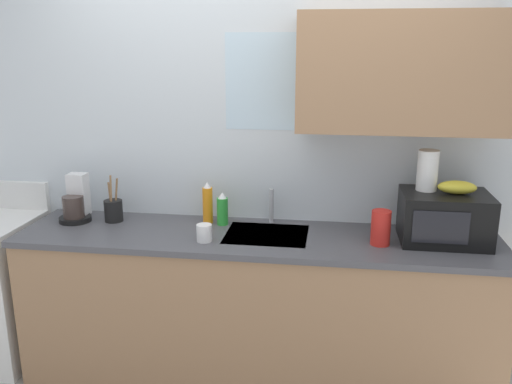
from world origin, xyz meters
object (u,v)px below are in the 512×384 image
at_px(microwave, 444,218).
at_px(dish_soap_bottle_green, 222,210).
at_px(paper_towel_roll, 428,170).
at_px(cereal_canister, 381,228).
at_px(banana_bunch, 457,187).
at_px(mug_white, 204,233).
at_px(dish_soap_bottle_orange, 208,204).
at_px(utensil_crock, 113,210).
at_px(coffee_maker, 76,203).

height_order(microwave, dish_soap_bottle_green, microwave).
relative_size(paper_towel_roll, cereal_canister, 1.18).
bearing_deg(banana_bunch, paper_towel_roll, 161.57).
height_order(microwave, cereal_canister, microwave).
relative_size(banana_bunch, mug_white, 2.11).
relative_size(microwave, banana_bunch, 2.30).
bearing_deg(dish_soap_bottle_orange, utensil_crock, -174.68).
relative_size(cereal_canister, mug_white, 1.97).
distance_m(microwave, utensil_crock, 1.91).
xyz_separation_m(microwave, cereal_canister, (-0.34, -0.10, -0.04)).
bearing_deg(dish_soap_bottle_orange, dish_soap_bottle_green, -12.63).
relative_size(coffee_maker, cereal_canister, 1.50).
xyz_separation_m(microwave, banana_bunch, (0.05, 0.00, 0.17)).
height_order(paper_towel_roll, dish_soap_bottle_green, paper_towel_roll).
relative_size(dish_soap_bottle_green, mug_white, 2.08).
bearing_deg(cereal_canister, dish_soap_bottle_orange, 167.36).
bearing_deg(dish_soap_bottle_green, cereal_canister, -12.64).
relative_size(banana_bunch, cereal_canister, 1.07).
bearing_deg(microwave, dish_soap_bottle_green, 175.23).
distance_m(coffee_maker, dish_soap_bottle_orange, 0.80).
xyz_separation_m(paper_towel_roll, mug_white, (-1.18, -0.24, -0.33)).
xyz_separation_m(banana_bunch, utensil_crock, (-1.95, 0.07, -0.23)).
bearing_deg(utensil_crock, paper_towel_roll, -0.63).
bearing_deg(paper_towel_roll, coffee_maker, 179.77).
bearing_deg(banana_bunch, microwave, -178.23).
bearing_deg(paper_towel_roll, mug_white, -168.51).
relative_size(dish_soap_bottle_green, dish_soap_bottle_orange, 0.78).
distance_m(dish_soap_bottle_orange, mug_white, 0.33).
distance_m(coffee_maker, utensil_crock, 0.23).
relative_size(dish_soap_bottle_green, cereal_canister, 1.05).
bearing_deg(banana_bunch, cereal_canister, -165.62).
height_order(banana_bunch, dish_soap_bottle_green, banana_bunch).
distance_m(banana_bunch, utensil_crock, 1.97).
bearing_deg(dish_soap_bottle_green, utensil_crock, -177.23).
bearing_deg(coffee_maker, banana_bunch, -1.53).
height_order(mug_white, utensil_crock, utensil_crock).
bearing_deg(paper_towel_roll, dish_soap_bottle_orange, 176.62).
bearing_deg(banana_bunch, dish_soap_bottle_orange, 174.92).
relative_size(coffee_maker, mug_white, 2.95).
relative_size(microwave, coffee_maker, 1.64).
relative_size(banana_bunch, paper_towel_roll, 0.91).
height_order(banana_bunch, cereal_canister, banana_bunch).
bearing_deg(cereal_canister, utensil_crock, 173.81).
bearing_deg(coffee_maker, utensil_crock, 2.85).
xyz_separation_m(paper_towel_roll, utensil_crock, (-1.80, 0.02, -0.31)).
bearing_deg(utensil_crock, dish_soap_bottle_green, 2.77).
distance_m(coffee_maker, dish_soap_bottle_green, 0.90).
bearing_deg(paper_towel_roll, microwave, -27.38).
bearing_deg(mug_white, dish_soap_bottle_orange, 99.75).
relative_size(coffee_maker, utensil_crock, 0.97).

